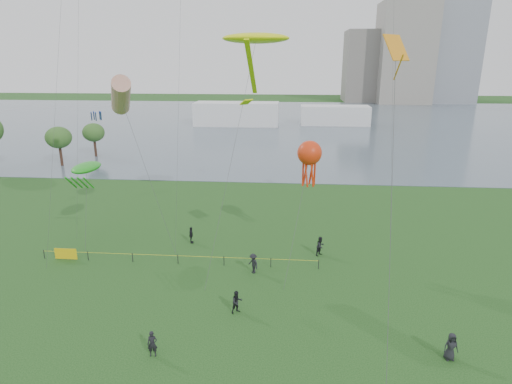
{
  "coord_description": "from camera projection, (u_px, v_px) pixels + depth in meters",
  "views": [
    {
      "loc": [
        2.29,
        -18.31,
        16.85
      ],
      "look_at": [
        0.0,
        10.0,
        8.0
      ],
      "focal_mm": 30.0,
      "sensor_mm": 36.0,
      "label": 1
    }
  ],
  "objects": [
    {
      "name": "spectator_f",
      "position": [
        152.0,
        344.0,
        25.16
      ],
      "size": [
        0.64,
        0.47,
        1.62
      ],
      "primitive_type": "imported",
      "rotation": [
        0.0,
        0.0,
        0.14
      ],
      "color": "black",
      "rests_on": "ground_plane"
    },
    {
      "name": "spectator_g",
      "position": [
        320.0,
        246.0,
        38.16
      ],
      "size": [
        1.07,
        1.08,
        1.76
      ],
      "primitive_type": "imported",
      "rotation": [
        0.0,
        0.0,
        0.81
      ],
      "color": "black",
      "rests_on": "ground_plane"
    },
    {
      "name": "spectator_c",
      "position": [
        191.0,
        235.0,
        40.74
      ],
      "size": [
        0.58,
        1.01,
        1.62
      ],
      "primitive_type": "imported",
      "rotation": [
        0.0,
        0.0,
        1.77
      ],
      "color": "black",
      "rests_on": "ground_plane"
    },
    {
      "name": "pavilion_left",
      "position": [
        237.0,
        114.0,
        113.05
      ],
      "size": [
        22.0,
        8.0,
        6.0
      ],
      "primitive_type": "cube",
      "color": "white",
      "rests_on": "ground_plane"
    },
    {
      "name": "building_mid",
      "position": [
        404.0,
        53.0,
        167.59
      ],
      "size": [
        20.0,
        20.0,
        38.0
      ],
      "primitive_type": "cube",
      "color": "gray",
      "rests_on": "ground_plane"
    },
    {
      "name": "kite_delta",
      "position": [
        396.0,
        63.0,
        22.61
      ],
      "size": [
        1.67,
        9.31,
        18.12
      ],
      "rotation": [
        0.0,
        0.0,
        0.0
      ],
      "color": "#3F3F42"
    },
    {
      "name": "fence",
      "position": [
        109.0,
        255.0,
        37.12
      ],
      "size": [
        24.07,
        0.07,
        1.05
      ],
      "color": "black",
      "rests_on": "ground_plane"
    },
    {
      "name": "spectator_b",
      "position": [
        253.0,
        263.0,
        34.99
      ],
      "size": [
        1.2,
        1.24,
        1.7
      ],
      "primitive_type": "imported",
      "rotation": [
        0.0,
        0.0,
        -0.84
      ],
      "color": "black",
      "rests_on": "ground_plane"
    },
    {
      "name": "lake",
      "position": [
        282.0,
        123.0,
        117.77
      ],
      "size": [
        400.0,
        120.0,
        0.08
      ],
      "primitive_type": "cube",
      "color": "#50606D",
      "rests_on": "ground_plane"
    },
    {
      "name": "kite_creature",
      "position": [
        86.0,
        168.0,
        39.15
      ],
      "size": [
        2.2,
        4.8,
        7.74
      ],
      "rotation": [
        0.0,
        0.0,
        -0.24
      ],
      "color": "#3F3F42"
    },
    {
      "name": "trees",
      "position": [
        22.0,
        132.0,
        67.88
      ],
      "size": [
        16.59,
        16.69,
        8.98
      ],
      "color": "#321F16",
      "rests_on": "ground_plane"
    },
    {
      "name": "spectator_d",
      "position": [
        451.0,
        347.0,
        24.86
      ],
      "size": [
        0.89,
        0.62,
        1.72
      ],
      "primitive_type": "imported",
      "rotation": [
        0.0,
        0.0,
        0.1
      ],
      "color": "black",
      "rests_on": "ground_plane"
    },
    {
      "name": "building_low",
      "position": [
        364.0,
        66.0,
        175.87
      ],
      "size": [
        16.0,
        18.0,
        28.0
      ],
      "primitive_type": "cube",
      "color": "slate",
      "rests_on": "ground_plane"
    },
    {
      "name": "kite_octopus",
      "position": [
        310.0,
        154.0,
        36.41
      ],
      "size": [
        2.96,
        8.02,
        10.27
      ],
      "rotation": [
        0.0,
        0.0,
        0.43
      ],
      "color": "#3F3F42"
    },
    {
      "name": "kite_windsock",
      "position": [
        121.0,
        96.0,
        36.48
      ],
      "size": [
        6.93,
        4.92,
        15.69
      ],
      "rotation": [
        0.0,
        0.0,
        0.29
      ],
      "color": "#3F3F42"
    },
    {
      "name": "kite_stingray",
      "position": [
        256.0,
        39.0,
        35.66
      ],
      "size": [
        6.0,
        11.16,
        18.97
      ],
      "rotation": [
        0.0,
        0.0,
        -0.29
      ],
      "color": "#3F3F42"
    },
    {
      "name": "pavilion_right",
      "position": [
        335.0,
        115.0,
        114.06
      ],
      "size": [
        18.0,
        7.0,
        5.0
      ],
      "primitive_type": "cube",
      "color": "silver",
      "rests_on": "ground_plane"
    },
    {
      "name": "spectator_a",
      "position": [
        237.0,
        302.0,
        29.49
      ],
      "size": [
        1.01,
        0.96,
        1.64
      ],
      "primitive_type": "imported",
      "rotation": [
        0.0,
        0.0,
        0.59
      ],
      "color": "black",
      "rests_on": "ground_plane"
    }
  ]
}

